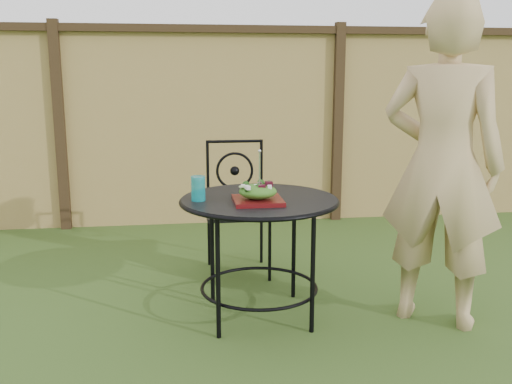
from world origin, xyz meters
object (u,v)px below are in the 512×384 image
patio_table (259,221)px  patio_chair (237,204)px  salad_plate (258,201)px  diner (442,165)px

patio_table → patio_chair: size_ratio=0.97×
patio_chair → salad_plate: size_ratio=3.52×
patio_chair → salad_plate: patio_chair is taller
diner → patio_table: bearing=23.1°
patio_table → diner: 1.08m
patio_table → patio_chair: 0.83m
diner → salad_plate: (-1.04, 0.07, -0.19)m
salad_plate → patio_table: bearing=78.1°
patio_chair → salad_plate: bearing=-88.8°
patio_chair → diner: 1.52m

